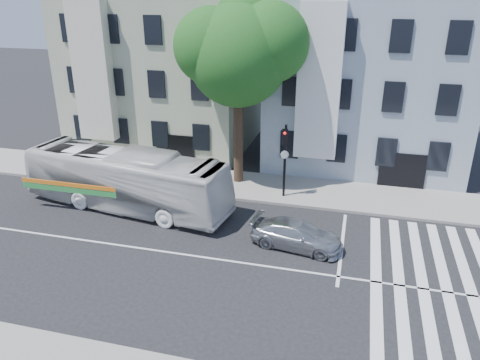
% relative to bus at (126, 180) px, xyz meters
% --- Properties ---
extents(ground, '(120.00, 120.00, 0.00)m').
position_rel_bus_xyz_m(ground, '(4.86, -3.77, -1.60)').
color(ground, black).
rests_on(ground, ground).
extents(sidewalk_far, '(80.00, 4.00, 0.15)m').
position_rel_bus_xyz_m(sidewalk_far, '(4.86, 4.23, -1.52)').
color(sidewalk_far, gray).
rests_on(sidewalk_far, ground).
extents(building_left, '(12.00, 10.00, 11.00)m').
position_rel_bus_xyz_m(building_left, '(-2.14, 11.23, 3.90)').
color(building_left, '#A4AE92').
rests_on(building_left, ground).
extents(building_right, '(12.00, 10.00, 11.00)m').
position_rel_bus_xyz_m(building_right, '(11.86, 11.23, 3.90)').
color(building_right, '#90A1AC').
rests_on(building_right, ground).
extents(street_tree, '(7.30, 5.90, 11.10)m').
position_rel_bus_xyz_m(street_tree, '(4.92, 4.96, 6.23)').
color(street_tree, '#2D2116').
rests_on(street_tree, ground).
extents(bus, '(4.38, 11.74, 3.20)m').
position_rel_bus_xyz_m(bus, '(0.00, 0.00, 0.00)').
color(bus, silver).
rests_on(bus, ground).
extents(sedan, '(2.31, 4.41, 1.22)m').
position_rel_bus_xyz_m(sedan, '(9.33, -1.83, -0.99)').
color(sedan, '#B7BBBF').
rests_on(sedan, ground).
extents(hedge, '(8.27, 3.70, 0.70)m').
position_rel_bus_xyz_m(hedge, '(0.07, 2.53, -1.10)').
color(hedge, '#2F571C').
rests_on(hedge, sidewalk_far).
extents(traffic_signal, '(0.42, 0.53, 4.26)m').
position_rel_bus_xyz_m(traffic_signal, '(7.88, 3.13, 1.16)').
color(traffic_signal, black).
rests_on(traffic_signal, ground).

